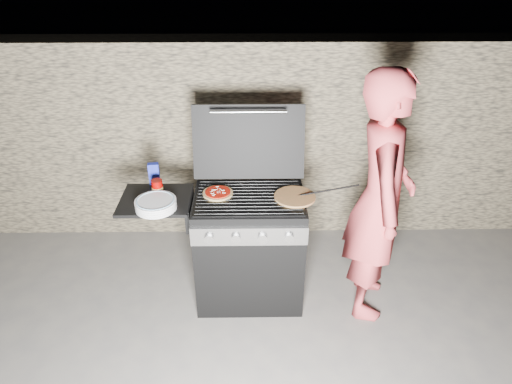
{
  "coord_description": "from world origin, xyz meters",
  "views": [
    {
      "loc": [
        0.01,
        -2.8,
        2.58
      ],
      "look_at": [
        0.05,
        0.0,
        0.95
      ],
      "focal_mm": 32.0,
      "sensor_mm": 36.0,
      "label": 1
    }
  ],
  "objects_px": {
    "gas_grill": "(217,248)",
    "person": "(380,199)",
    "pizza_topped": "(218,193)",
    "sauce_jar": "(157,188)"
  },
  "relations": [
    {
      "from": "gas_grill",
      "to": "sauce_jar",
      "type": "bearing_deg",
      "value": 173.08
    },
    {
      "from": "gas_grill",
      "to": "sauce_jar",
      "type": "xyz_separation_m",
      "value": [
        -0.41,
        0.05,
        0.51
      ]
    },
    {
      "from": "pizza_topped",
      "to": "sauce_jar",
      "type": "relative_size",
      "value": 1.79
    },
    {
      "from": "pizza_topped",
      "to": "person",
      "type": "xyz_separation_m",
      "value": [
        1.14,
        -0.13,
        0.01
      ]
    },
    {
      "from": "gas_grill",
      "to": "pizza_topped",
      "type": "bearing_deg",
      "value": 59.26
    },
    {
      "from": "pizza_topped",
      "to": "person",
      "type": "distance_m",
      "value": 1.15
    },
    {
      "from": "pizza_topped",
      "to": "person",
      "type": "bearing_deg",
      "value": -6.34
    },
    {
      "from": "pizza_topped",
      "to": "sauce_jar",
      "type": "xyz_separation_m",
      "value": [
        -0.43,
        0.01,
        0.04
      ]
    },
    {
      "from": "gas_grill",
      "to": "sauce_jar",
      "type": "distance_m",
      "value": 0.65
    },
    {
      "from": "gas_grill",
      "to": "person",
      "type": "xyz_separation_m",
      "value": [
        1.17,
        -0.09,
        0.48
      ]
    }
  ]
}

